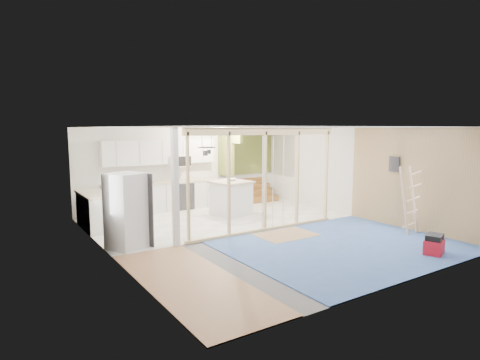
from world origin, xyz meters
TOP-DOWN VIEW (x-y plane):
  - room at (0.00, 0.00)m, footprint 7.01×8.01m
  - floor_overlays at (0.07, 0.06)m, footprint 7.00×8.00m
  - stud_frame at (-0.24, -0.00)m, footprint 4.66×0.14m
  - base_cabinets at (-1.61, 3.36)m, footprint 4.45×2.24m
  - upper_cabinets at (-0.84, 3.82)m, footprint 3.60×0.41m
  - green_partition at (2.04, 3.66)m, footprint 2.25×1.51m
  - pot_rack at (-0.31, 1.89)m, footprint 0.52×0.52m
  - sheathing_panel at (3.48, -2.00)m, footprint 0.02×4.00m
  - electrical_panel at (3.43, -1.40)m, footprint 0.04×0.30m
  - ceiling_light at (1.40, 3.00)m, footprint 0.32×0.32m
  - fridge at (-3.03, 0.45)m, footprint 0.94×0.91m
  - island at (0.60, 2.09)m, footprint 1.21×1.21m
  - bowl at (0.67, 2.20)m, footprint 0.36×0.36m
  - soap_bottle_a at (-1.49, 3.66)m, footprint 0.14×0.14m
  - soap_bottle_b at (-0.48, 3.59)m, footprint 0.11×0.11m
  - toolbox at (2.09, -3.40)m, footprint 0.53×0.47m
  - ladder at (3.05, -2.16)m, footprint 0.90×0.11m

SIDE VIEW (x-z plane):
  - floor_overlays at x=0.07m, z-range 0.00..0.02m
  - toolbox at x=2.09m, z-range -0.01..0.41m
  - base_cabinets at x=-1.61m, z-range 0.00..0.93m
  - island at x=0.60m, z-range 0.00..1.02m
  - fridge at x=-3.03m, z-range 0.00..1.63m
  - ladder at x=3.05m, z-range 0.02..1.69m
  - green_partition at x=2.04m, z-range -0.36..2.24m
  - soap_bottle_b at x=-0.48m, z-range 0.93..1.11m
  - bowl at x=0.67m, z-range 1.02..1.09m
  - soap_bottle_a at x=-1.49m, z-range 0.93..1.22m
  - sheathing_panel at x=3.48m, z-range 0.00..2.60m
  - room at x=0.00m, z-range 0.00..2.61m
  - stud_frame at x=-0.24m, z-range 0.29..2.89m
  - electrical_panel at x=3.43m, z-range 1.45..1.85m
  - upper_cabinets at x=-0.84m, z-range 1.39..2.25m
  - pot_rack at x=-0.31m, z-range 1.64..2.36m
  - ceiling_light at x=1.40m, z-range 2.50..2.58m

